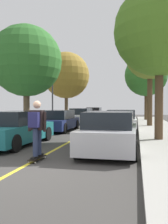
{
  "coord_description": "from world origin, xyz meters",
  "views": [
    {
      "loc": [
        2.96,
        -5.71,
        1.63
      ],
      "look_at": [
        0.03,
        7.73,
        1.28
      ],
      "focal_mm": 38.72,
      "sensor_mm": 36.0,
      "label": 1
    }
  ],
  "objects_px": {
    "parked_car_right_near": "(121,121)",
    "skateboarder": "(37,125)",
    "parked_car_right_nearest": "(111,132)",
    "street_tree_left_near": "(66,75)",
    "street_tree_right_far": "(146,75)",
    "street_tree_right_near": "(150,55)",
    "street_tree_right_nearest": "(159,31)",
    "skateboard": "(37,158)",
    "parked_car_left_near": "(58,121)",
    "street_tree_left_nearest": "(26,61)",
    "parked_car_left_nearest": "(15,128)",
    "parked_car_left_farthest": "(94,114)",
    "parked_car_left_far": "(82,116)",
    "streetlamp": "(52,87)"
  },
  "relations": [
    {
      "from": "parked_car_left_nearest",
      "to": "skateboarder",
      "type": "relative_size",
      "value": 2.63
    },
    {
      "from": "parked_car_left_farthest",
      "to": "street_tree_left_near",
      "type": "distance_m",
      "value": 6.98
    },
    {
      "from": "parked_car_left_farthest",
      "to": "street_tree_right_far",
      "type": "bearing_deg",
      "value": -17.71
    },
    {
      "from": "parked_car_right_near",
      "to": "street_tree_left_near",
      "type": "height_order",
      "value": "street_tree_left_near"
    },
    {
      "from": "street_tree_right_nearest",
      "to": "parked_car_left_farthest",
      "type": "bearing_deg",
      "value": 108.87
    },
    {
      "from": "parked_car_left_far",
      "to": "street_tree_right_near",
      "type": "relative_size",
      "value": 0.64
    },
    {
      "from": "parked_car_right_near",
      "to": "street_tree_right_far",
      "type": "bearing_deg",
      "value": 80.81
    },
    {
      "from": "street_tree_left_near",
      "to": "street_tree_right_near",
      "type": "distance_m",
      "value": 9.04
    },
    {
      "from": "street_tree_right_nearest",
      "to": "streetlamp",
      "type": "xyz_separation_m",
      "value": [
        -7.72,
        7.59,
        -1.75
      ]
    },
    {
      "from": "parked_car_left_far",
      "to": "parked_car_right_near",
      "type": "distance_m",
      "value": 7.87
    },
    {
      "from": "parked_car_left_farthest",
      "to": "street_tree_right_nearest",
      "type": "bearing_deg",
      "value": -71.13
    },
    {
      "from": "street_tree_right_near",
      "to": "street_tree_left_nearest",
      "type": "bearing_deg",
      "value": -149.69
    },
    {
      "from": "parked_car_right_near",
      "to": "street_tree_right_nearest",
      "type": "height_order",
      "value": "street_tree_right_nearest"
    },
    {
      "from": "parked_car_left_near",
      "to": "parked_car_right_near",
      "type": "bearing_deg",
      "value": 1.45
    },
    {
      "from": "street_tree_right_far",
      "to": "street_tree_right_near",
      "type": "bearing_deg",
      "value": -90.0
    },
    {
      "from": "parked_car_right_near",
      "to": "street_tree_right_nearest",
      "type": "relative_size",
      "value": 0.59
    },
    {
      "from": "street_tree_left_nearest",
      "to": "parked_car_right_near",
      "type": "bearing_deg",
      "value": 7.63
    },
    {
      "from": "parked_car_left_nearest",
      "to": "street_tree_right_nearest",
      "type": "height_order",
      "value": "street_tree_right_nearest"
    },
    {
      "from": "parked_car_left_far",
      "to": "parked_car_left_farthest",
      "type": "height_order",
      "value": "parked_car_left_farthest"
    },
    {
      "from": "parked_car_left_far",
      "to": "skateboarder",
      "type": "bearing_deg",
      "value": -82.05
    },
    {
      "from": "street_tree_left_near",
      "to": "street_tree_right_nearest",
      "type": "height_order",
      "value": "street_tree_right_nearest"
    },
    {
      "from": "parked_car_left_nearest",
      "to": "street_tree_left_near",
      "type": "distance_m",
      "value": 14.7
    },
    {
      "from": "parked_car_left_near",
      "to": "parked_car_left_nearest",
      "type": "bearing_deg",
      "value": -89.99
    },
    {
      "from": "parked_car_left_nearest",
      "to": "streetlamp",
      "type": "height_order",
      "value": "streetlamp"
    },
    {
      "from": "parked_car_right_nearest",
      "to": "street_tree_left_near",
      "type": "xyz_separation_m",
      "value": [
        -5.97,
        14.54,
        3.98
      ]
    },
    {
      "from": "parked_car_left_nearest",
      "to": "streetlamp",
      "type": "relative_size",
      "value": 0.83
    },
    {
      "from": "street_tree_left_near",
      "to": "street_tree_right_nearest",
      "type": "relative_size",
      "value": 1.0
    },
    {
      "from": "parked_car_left_near",
      "to": "streetlamp",
      "type": "relative_size",
      "value": 0.85
    },
    {
      "from": "street_tree_right_nearest",
      "to": "parked_car_right_near",
      "type": "bearing_deg",
      "value": 115.92
    },
    {
      "from": "street_tree_left_nearest",
      "to": "skateboarder",
      "type": "bearing_deg",
      "value": -62.41
    },
    {
      "from": "parked_car_left_near",
      "to": "skateboarder",
      "type": "xyz_separation_m",
      "value": [
        2.13,
        -8.39,
        0.4
      ]
    },
    {
      "from": "parked_car_left_near",
      "to": "street_tree_right_far",
      "type": "bearing_deg",
      "value": 63.12
    },
    {
      "from": "parked_car_right_nearest",
      "to": "parked_car_right_near",
      "type": "distance_m",
      "value": 6.37
    },
    {
      "from": "parked_car_right_nearest",
      "to": "street_tree_right_nearest",
      "type": "bearing_deg",
      "value": 52.67
    },
    {
      "from": "parked_car_right_nearest",
      "to": "street_tree_right_far",
      "type": "bearing_deg",
      "value": 84.02
    },
    {
      "from": "parked_car_right_near",
      "to": "street_tree_right_near",
      "type": "height_order",
      "value": "street_tree_right_near"
    },
    {
      "from": "parked_car_left_far",
      "to": "street_tree_right_near",
      "type": "xyz_separation_m",
      "value": [
        5.97,
        -2.93,
        4.79
      ]
    },
    {
      "from": "parked_car_right_near",
      "to": "skateboard",
      "type": "bearing_deg",
      "value": -103.03
    },
    {
      "from": "parked_car_left_near",
      "to": "skateboarder",
      "type": "distance_m",
      "value": 8.66
    },
    {
      "from": "parked_car_right_nearest",
      "to": "skateboard",
      "type": "xyz_separation_m",
      "value": [
        -1.96,
        -2.08,
        -0.61
      ]
    },
    {
      "from": "street_tree_right_nearest",
      "to": "streetlamp",
      "type": "distance_m",
      "value": 10.97
    },
    {
      "from": "street_tree_left_near",
      "to": "street_tree_left_nearest",
      "type": "bearing_deg",
      "value": -90.0
    },
    {
      "from": "street_tree_right_far",
      "to": "skateboard",
      "type": "relative_size",
      "value": 8.35
    },
    {
      "from": "parked_car_left_far",
      "to": "parked_car_left_near",
      "type": "bearing_deg",
      "value": -90.0
    },
    {
      "from": "parked_car_left_near",
      "to": "parked_car_right_nearest",
      "type": "distance_m",
      "value": 7.48
    },
    {
      "from": "parked_car_left_near",
      "to": "parked_car_left_farthest",
      "type": "bearing_deg",
      "value": 90.0
    },
    {
      "from": "street_tree_right_far",
      "to": "parked_car_left_near",
      "type": "bearing_deg",
      "value": -116.88
    },
    {
      "from": "parked_car_right_near",
      "to": "skateboarder",
      "type": "height_order",
      "value": "skateboarder"
    },
    {
      "from": "parked_car_left_farthest",
      "to": "parked_car_right_nearest",
      "type": "distance_m",
      "value": 20.37
    },
    {
      "from": "parked_car_left_far",
      "to": "street_tree_left_near",
      "type": "xyz_separation_m",
      "value": [
        -1.89,
        1.44,
        3.98
      ]
    }
  ]
}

